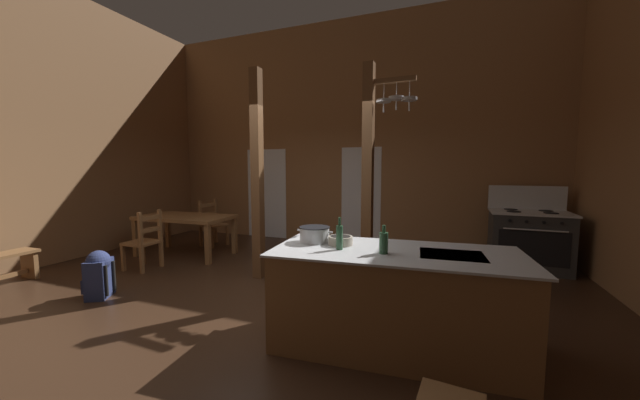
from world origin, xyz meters
The scene contains 17 objects.
ground_plane centered at (0.00, 0.00, -0.05)m, with size 8.99×7.73×0.10m, color #382316.
wall_back centered at (0.00, 3.54, 2.33)m, with size 8.99×0.14×4.66m, color #93663F.
wall_left centered at (-4.17, 0.00, 2.33)m, with size 0.14×7.73×4.66m, color #93663F.
glazed_door_back_left centered at (-1.84, 3.46, 1.02)m, with size 1.00×0.01×2.05m, color white.
glazed_panel_back_right centered at (0.41, 3.46, 1.02)m, with size 0.84×0.01×2.05m, color white.
kitchen_island centered at (1.66, -0.36, 0.44)m, with size 2.23×1.12×0.89m.
stove_range centered at (3.33, 2.78, 0.48)m, with size 1.16×0.84×1.32m.
support_post_with_pot_rack centered at (1.10, 1.19, 1.64)m, with size 0.71×0.22×3.01m.
support_post_center centered at (-0.49, 0.86, 1.51)m, with size 0.14×0.14×3.01m.
dining_table centered at (-2.43, 1.48, 0.65)m, with size 1.73×0.96×0.74m.
ladderback_chair_near_window centered at (-2.40, 0.55, 0.45)m, with size 0.45×0.45×0.95m.
ladderback_chair_by_post centered at (-2.49, 2.30, 0.45)m, with size 0.53×0.53×0.95m.
backpack centered at (-1.95, -0.52, 0.31)m, with size 0.38×0.39×0.60m.
stockpot_on_counter centered at (0.86, -0.29, 0.96)m, with size 0.37×0.30×0.15m.
mixing_bowl_on_counter centered at (1.14, -0.32, 0.93)m, with size 0.23×0.23×0.08m.
bottle_tall_on_counter centered at (1.19, -0.49, 1.00)m, with size 0.06×0.06×0.29m.
bottle_short_on_counter centered at (1.58, -0.50, 0.98)m, with size 0.08×0.08×0.24m.
Camera 1 is at (2.05, -3.27, 1.61)m, focal length 18.48 mm.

